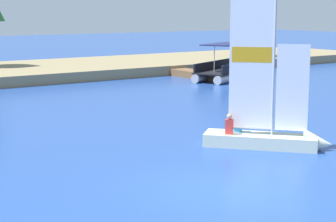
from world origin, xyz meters
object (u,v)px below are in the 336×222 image
Objects in this scene: wooden_dock at (198,75)px; pontoon_boat at (226,71)px; shoreline_tree_centre at (253,10)px; sailboat at (277,134)px.

pontoon_boat reaches higher than wooden_dock.
pontoon_boat is at bearing -141.31° from shoreline_tree_centre.
wooden_dock is 21.82m from sailboat.
wooden_dock is 2.19m from pontoon_boat.
sailboat is 20.93m from pontoon_boat.
shoreline_tree_centre is 33.59m from sailboat.
shoreline_tree_centre is 13.49m from wooden_dock.
sailboat is (-10.92, -18.89, 0.24)m from wooden_dock.
sailboat is at bearing -131.33° from shoreline_tree_centre.
wooden_dock is at bearing -151.08° from shoreline_tree_centre.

